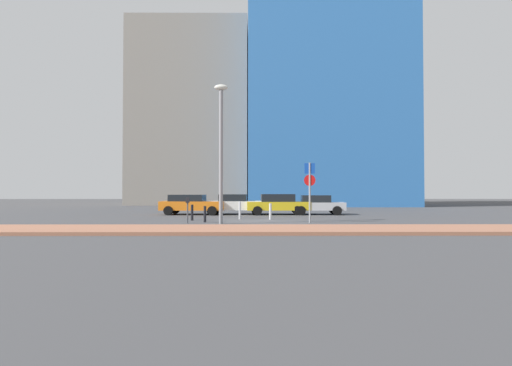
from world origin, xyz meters
TOP-DOWN VIEW (x-y plane):
  - ground_plane at (0.00, 0.00)m, footprint 120.00×120.00m
  - sidewalk_brick at (0.00, -5.49)m, footprint 40.00×3.35m
  - parked_car_orange at (-4.86, 5.89)m, footprint 4.60×2.27m
  - parked_car_white at (-1.85, 6.25)m, footprint 4.64×2.04m
  - parked_car_yellow at (1.28, 5.93)m, footprint 4.47×2.16m
  - parked_car_silver at (3.98, 5.90)m, footprint 4.11×2.05m
  - parking_sign_post at (2.51, -1.28)m, footprint 0.60×0.10m
  - parking_meter at (-3.89, -1.53)m, footprint 0.18×0.14m
  - street_lamp at (-2.12, -1.94)m, footprint 0.70×0.36m
  - traffic_bollard_near at (-3.07, -0.85)m, footprint 0.14×0.14m
  - traffic_bollard_mid at (-3.96, 0.40)m, footprint 0.15×0.15m
  - traffic_bollard_far at (0.53, 1.12)m, footprint 0.15×0.15m
  - traffic_bollard_edge at (-1.28, 1.46)m, footprint 0.14×0.14m
  - building_colorful_midrise at (8.08, 24.39)m, footprint 18.24×12.55m
  - building_under_construction at (-8.35, 28.53)m, footprint 14.30×11.71m

SIDE VIEW (x-z plane):
  - ground_plane at x=0.00m, z-range 0.00..0.00m
  - sidewalk_brick at x=0.00m, z-range 0.00..0.14m
  - traffic_bollard_near at x=-3.07m, z-range 0.00..0.87m
  - traffic_bollard_mid at x=-3.96m, z-range 0.00..0.90m
  - traffic_bollard_far at x=0.53m, z-range 0.00..0.94m
  - traffic_bollard_edge at x=-1.28m, z-range 0.00..1.06m
  - parked_car_silver at x=3.98m, z-range 0.04..1.41m
  - parked_car_white at x=-1.85m, z-range 0.02..1.46m
  - parked_car_orange at x=-4.86m, z-range 0.05..1.47m
  - parked_car_yellow at x=1.28m, z-range 0.04..1.50m
  - parking_meter at x=-3.89m, z-range 0.20..1.54m
  - parking_sign_post at x=2.51m, z-range 0.41..3.59m
  - street_lamp at x=-2.12m, z-range 0.62..7.76m
  - building_under_construction at x=-8.35m, z-range 0.00..22.32m
  - building_colorful_midrise at x=8.08m, z-range 0.00..29.17m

